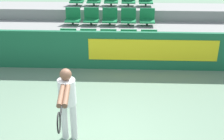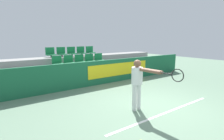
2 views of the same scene
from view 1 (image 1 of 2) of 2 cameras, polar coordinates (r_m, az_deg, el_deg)
name	(u,v)px [view 1 (image 1 of 2)]	position (r m, az deg, el deg)	size (l,w,h in m)	color
barrier_wall	(108,50)	(8.92, -0.74, 3.61)	(11.99, 0.14, 1.13)	#19603D
bleacher_tier_front	(108,54)	(9.64, -0.70, 2.94)	(11.59, 1.07, 0.38)	gray
bleacher_tier_middle	(110,36)	(10.56, -0.42, 6.18)	(11.59, 1.07, 0.75)	gray
bleacher_tier_back	(111,21)	(11.52, -0.17, 8.88)	(11.59, 1.07, 1.13)	gray
stadium_chair_0	(68,39)	(9.73, -8.00, 5.60)	(0.49, 0.37, 0.54)	#333333
stadium_chair_1	(88,39)	(9.64, -4.37, 5.59)	(0.49, 0.37, 0.54)	#333333
stadium_chair_2	(108,40)	(9.59, -0.68, 5.55)	(0.49, 0.37, 0.54)	#333333
stadium_chair_3	(128,40)	(9.58, 3.03, 5.49)	(0.49, 0.37, 0.54)	#333333
stadium_chair_4	(149,40)	(9.61, 6.73, 5.41)	(0.49, 0.37, 0.54)	#333333
stadium_chair_5	(73,17)	(10.62, -7.17, 9.54)	(0.49, 0.37, 0.54)	#333333
stadium_chair_6	(91,17)	(10.54, -3.80, 9.56)	(0.49, 0.37, 0.54)	#333333
stadium_chair_7	(110,18)	(10.49, -0.40, 9.54)	(0.49, 0.37, 0.54)	#333333
stadium_chair_8	(128,18)	(10.48, 3.03, 9.49)	(0.49, 0.37, 0.54)	#333333
stadium_chair_9	(147,18)	(10.51, 6.44, 9.41)	(0.49, 0.37, 0.54)	#333333
tennis_player	(67,99)	(5.86, -8.24, -5.26)	(0.33, 1.59, 1.54)	silver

